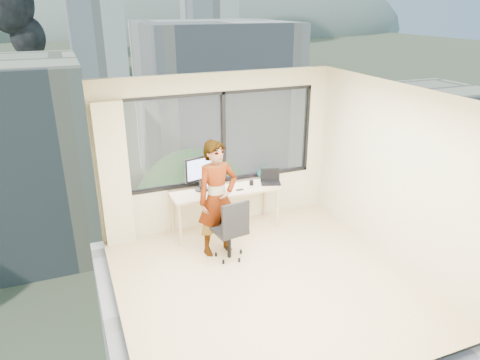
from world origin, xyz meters
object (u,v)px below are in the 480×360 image
desk (225,209)px  handbag (264,173)px  game_console (212,184)px  laptop (271,178)px  monitor (201,173)px  person (217,198)px  chair (229,228)px

desk → handbag: (0.80, 0.22, 0.47)m
game_console → laptop: (0.97, -0.24, 0.07)m
desk → handbag: handbag is taller
game_console → desk: bearing=-55.0°
monitor → person: bearing=-101.7°
game_console → laptop: size_ratio=0.83×
desk → game_console: game_console is taller
person → game_console: person is taller
monitor → handbag: (1.17, 0.11, -0.20)m
person → handbag: (1.15, 0.85, -0.05)m
person → laptop: (1.15, 0.56, -0.04)m
person → laptop: 1.28m
desk → handbag: 0.95m
desk → handbag: size_ratio=7.27×
chair → desk: bearing=65.2°
desk → chair: chair is taller
monitor → game_console: (0.20, 0.07, -0.26)m
chair → game_console: chair is taller
handbag → desk: bearing=-179.8°
desk → game_console: size_ratio=6.27×
monitor → handbag: 1.19m
monitor → game_console: size_ratio=2.04×
chair → laptop: size_ratio=2.90×
chair → handbag: chair is taller
desk → person: (-0.35, -0.63, 0.52)m
monitor → laptop: monitor is taller
game_console → handbag: (0.97, 0.04, 0.06)m
chair → monitor: monitor is taller
game_console → handbag: bearing=-5.9°
person → chair: bearing=-77.1°
chair → monitor: bearing=88.3°
desk → laptop: bearing=-4.7°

